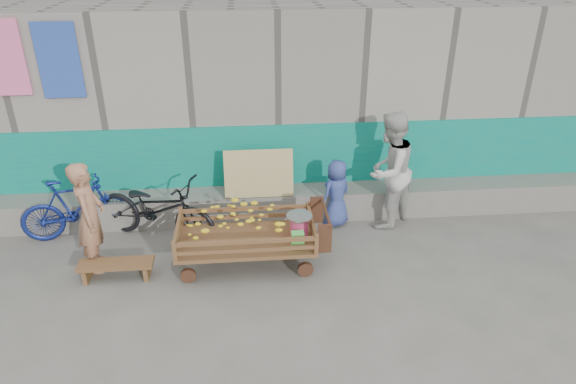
{
  "coord_description": "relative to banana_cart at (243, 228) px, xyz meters",
  "views": [
    {
      "loc": [
        0.12,
        -4.54,
        3.92
      ],
      "look_at": [
        0.63,
        1.2,
        1.0
      ],
      "focal_mm": 32.0,
      "sensor_mm": 36.0,
      "label": 1
    }
  ],
  "objects": [
    {
      "name": "ground",
      "position": [
        -0.05,
        -1.11,
        -0.56
      ],
      "size": [
        80.0,
        80.0,
        0.0
      ],
      "primitive_type": "plane",
      "color": "#5D5B55",
      "rests_on": "ground"
    },
    {
      "name": "building_wall",
      "position": [
        -0.05,
        2.94,
        0.91
      ],
      "size": [
        12.0,
        3.5,
        3.0
      ],
      "color": "gray",
      "rests_on": "ground"
    },
    {
      "name": "banana_cart",
      "position": [
        0.0,
        0.0,
        0.0
      ],
      "size": [
        1.93,
        0.88,
        0.82
      ],
      "color": "brown",
      "rests_on": "ground"
    },
    {
      "name": "bench",
      "position": [
        -1.61,
        -0.16,
        -0.39
      ],
      "size": [
        0.93,
        0.28,
        0.23
      ],
      "color": "brown",
      "rests_on": "ground"
    },
    {
      "name": "vendor_man",
      "position": [
        -1.9,
        0.13,
        0.18
      ],
      "size": [
        0.4,
        0.57,
        1.48
      ],
      "primitive_type": "imported",
      "rotation": [
        0.0,
        0.0,
        1.66
      ],
      "color": "#A97253",
      "rests_on": "ground"
    },
    {
      "name": "woman",
      "position": [
        2.11,
        0.89,
        0.31
      ],
      "size": [
        1.06,
        1.06,
        1.74
      ],
      "primitive_type": "imported",
      "rotation": [
        0.0,
        0.0,
        3.91
      ],
      "color": "beige",
      "rests_on": "ground"
    },
    {
      "name": "child",
      "position": [
        1.37,
        0.94,
        -0.04
      ],
      "size": [
        0.6,
        0.55,
        1.03
      ],
      "primitive_type": "imported",
      "rotation": [
        0.0,
        0.0,
        3.71
      ],
      "color": "#384892",
      "rests_on": "ground"
    },
    {
      "name": "bicycle_dark",
      "position": [
        -1.2,
        0.76,
        -0.08
      ],
      "size": [
        1.93,
        1.34,
        0.96
      ],
      "primitive_type": "imported",
      "rotation": [
        0.0,
        0.0,
        1.14
      ],
      "color": "black",
      "rests_on": "ground"
    },
    {
      "name": "bicycle_blue",
      "position": [
        -2.34,
        0.94,
        -0.11
      ],
      "size": [
        1.56,
        0.77,
        0.9
      ],
      "primitive_type": "imported",
      "rotation": [
        0.0,
        0.0,
        1.81
      ],
      "color": "navy",
      "rests_on": "ground"
    }
  ]
}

